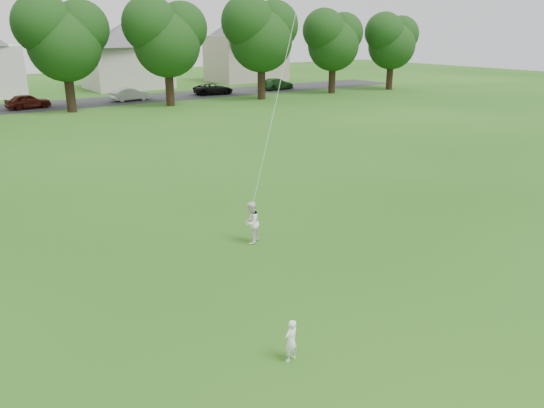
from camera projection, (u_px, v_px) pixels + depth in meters
ground at (265, 338)px, 11.80m from camera, size 160.00×160.00×0.00m
toddler at (291, 341)px, 10.85m from camera, size 0.38×0.29×0.94m
older_boy at (251, 223)px, 16.81m from camera, size 0.85×0.82×1.37m
kite at (276, 101)px, 16.41m from camera, size 1.65×1.11×7.44m
parked_cars at (6, 103)px, 44.36m from camera, size 62.78×2.61×1.26m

